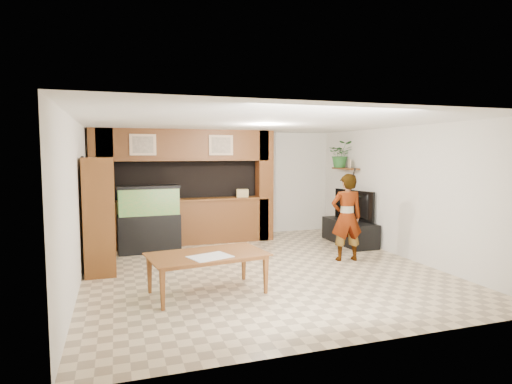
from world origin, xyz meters
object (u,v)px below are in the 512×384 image
object	(u,v)px
pantry_cabinet	(100,216)
television	(350,206)
dining_table	(208,274)
person	(347,217)
aquarium	(149,220)

from	to	relation	value
pantry_cabinet	television	size ratio (longest dim) A/B	1.66
dining_table	person	bearing A→B (deg)	12.79
pantry_cabinet	aquarium	distance (m)	1.66
aquarium	person	bearing A→B (deg)	-30.38
television	dining_table	size ratio (longest dim) A/B	0.71
television	dining_table	distance (m)	4.58
aquarium	dining_table	distance (m)	3.12
person	dining_table	xyz separation A→B (m)	(-2.95, -1.13, -0.54)
aquarium	television	size ratio (longest dim) A/B	1.16
dining_table	television	bearing A→B (deg)	24.75
television	dining_table	world-z (taller)	television
aquarium	television	xyz separation A→B (m)	(4.43, -0.58, 0.19)
aquarium	dining_table	world-z (taller)	aquarium
aquarium	television	world-z (taller)	aquarium
dining_table	aquarium	bearing A→B (deg)	93.41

